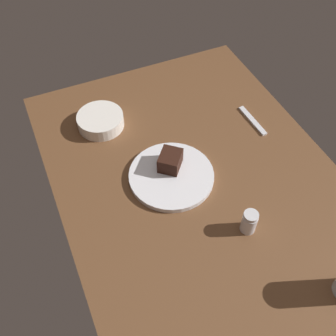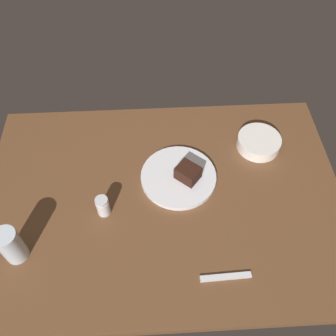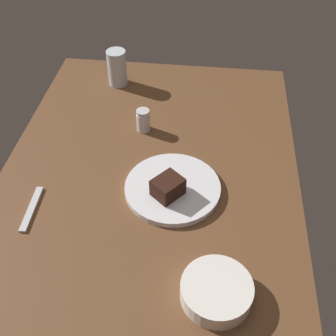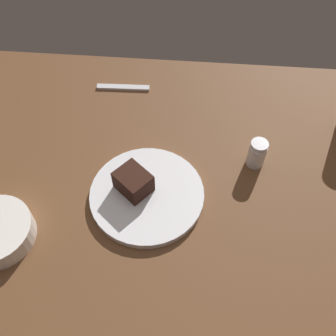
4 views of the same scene
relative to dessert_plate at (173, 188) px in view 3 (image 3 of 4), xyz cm
name	(u,v)px [view 3 (image 3 of 4)]	position (x,y,z in cm)	size (l,w,h in cm)	color
dining_table	(149,178)	(-5.41, -7.36, -2.35)	(120.00, 84.00, 3.00)	brown
dessert_plate	(173,188)	(0.00, 0.00, 0.00)	(25.98, 25.98, 1.69)	silver
chocolate_cake_slice	(168,187)	(3.03, -0.96, 3.43)	(7.45, 6.21, 5.16)	black
salt_shaker	(143,120)	(-24.96, -11.94, 2.79)	(4.29, 4.29, 7.37)	silver
water_glass	(117,68)	(-50.21, -25.22, 5.50)	(6.80, 6.80, 12.70)	silver
side_bowl	(216,291)	(30.22, 12.74, 1.38)	(15.63, 15.63, 4.46)	white
dessert_spoon	(32,209)	(11.14, -35.63, -0.50)	(15.00, 1.80, 0.70)	silver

